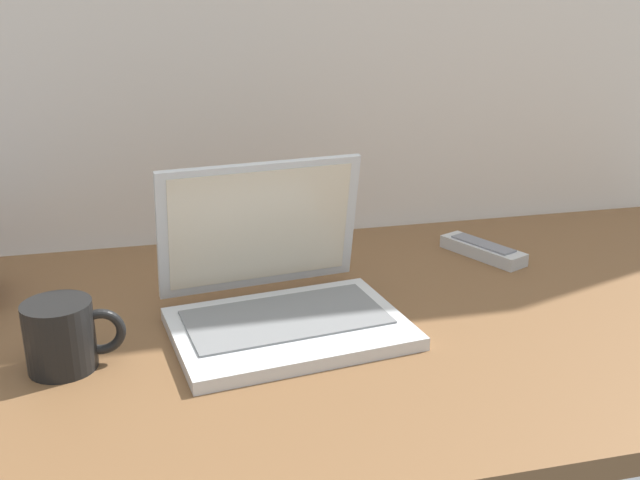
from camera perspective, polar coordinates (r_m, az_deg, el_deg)
The scene contains 4 objects.
desk at distance 1.05m, azimuth 2.74°, elevation -6.73°, with size 1.60×0.76×0.03m.
laptop at distance 1.01m, azimuth -3.27°, elevation -4.05°, with size 0.34×0.30×0.22m.
coffee_mug at distance 0.95m, azimuth -19.65°, elevation -7.05°, with size 0.12×0.08×0.09m.
remote_control_near at distance 1.30m, azimuth 12.70°, elevation -0.77°, with size 0.11×0.16×0.02m.
Camera 1 is at (-0.27, -0.91, 0.48)m, focal length 40.58 mm.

